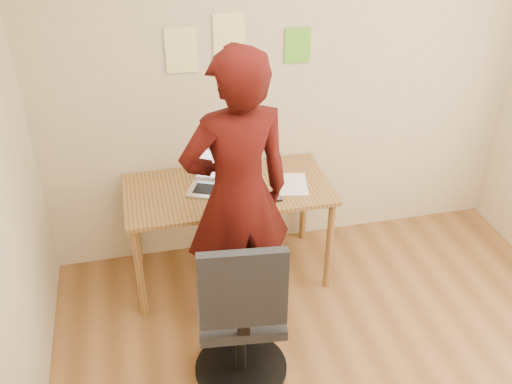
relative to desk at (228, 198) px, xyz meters
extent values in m
cube|color=beige|center=(0.50, 0.39, 0.70)|extent=(3.50, 0.04, 2.70)
cube|color=olive|center=(0.00, 0.00, 0.07)|extent=(1.40, 0.70, 0.03)
cylinder|color=olive|center=(-0.65, -0.30, -0.30)|extent=(0.05, 0.05, 0.71)
cylinder|color=olive|center=(0.65, -0.30, -0.30)|extent=(0.05, 0.05, 0.71)
cylinder|color=olive|center=(-0.65, 0.30, -0.30)|extent=(0.05, 0.05, 0.71)
cylinder|color=olive|center=(0.65, 0.30, -0.30)|extent=(0.05, 0.05, 0.71)
cube|color=#BAB9C1|center=(-0.10, -0.02, 0.09)|extent=(0.40, 0.35, 0.02)
cube|color=black|center=(-0.10, -0.02, 0.10)|extent=(0.30, 0.23, 0.00)
cube|color=#BAB9C1|center=(-0.04, 0.11, 0.21)|extent=(0.33, 0.20, 0.23)
cube|color=white|center=(-0.04, 0.11, 0.21)|extent=(0.29, 0.16, 0.18)
cube|color=white|center=(0.44, -0.05, 0.09)|extent=(0.27, 0.34, 0.00)
cube|color=black|center=(0.28, -0.19, 0.09)|extent=(0.07, 0.13, 0.01)
cube|color=#3F4C59|center=(0.28, -0.19, 0.10)|extent=(0.06, 0.10, 0.00)
cube|color=#FFF798|center=(-0.21, 0.36, 0.94)|extent=(0.21, 0.00, 0.30)
cube|color=#FFF798|center=(0.10, 0.36, 1.02)|extent=(0.21, 0.00, 0.30)
cube|color=#63BD2A|center=(0.57, 0.36, 0.92)|extent=(0.18, 0.00, 0.24)
cube|color=black|center=(-0.11, -0.92, -0.16)|extent=(0.52, 0.52, 0.06)
cube|color=black|center=(-0.14, -1.14, 0.18)|extent=(0.45, 0.10, 0.47)
cube|color=black|center=(-0.13, -1.14, -0.06)|extent=(0.07, 0.05, 0.13)
cylinder|color=black|center=(-0.11, -0.92, -0.42)|extent=(0.06, 0.06, 0.47)
cylinder|color=black|center=(-0.11, -0.92, -0.64)|extent=(0.56, 0.56, 0.03)
imported|color=#370907|center=(-0.02, -0.43, 0.28)|extent=(0.74, 0.54, 1.87)
camera|label=1|loc=(-0.56, -3.27, 2.09)|focal=40.00mm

